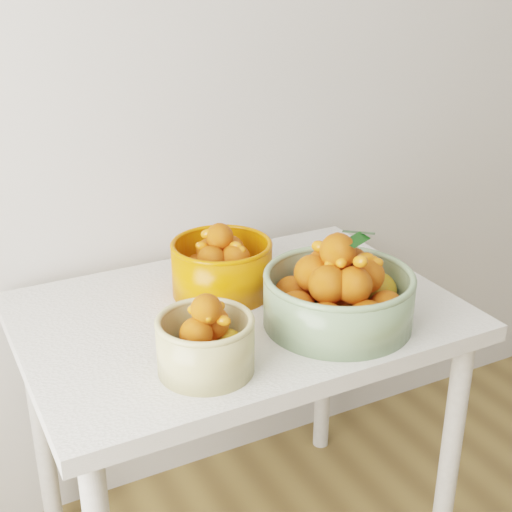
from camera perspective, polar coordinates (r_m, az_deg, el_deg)
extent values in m
cube|color=beige|center=(2.03, 3.66, 18.36)|extent=(4.00, 0.04, 2.70)
cube|color=silver|center=(1.68, -1.38, -4.86)|extent=(1.00, 0.70, 0.04)
cylinder|color=silver|center=(1.91, 15.23, -15.43)|extent=(0.05, 0.05, 0.71)
cylinder|color=silver|center=(2.01, -16.75, -13.35)|extent=(0.05, 0.05, 0.71)
cylinder|color=silver|center=(2.28, 5.49, -7.65)|extent=(0.05, 0.05, 0.71)
cylinder|color=tan|center=(1.42, -4.06, -7.18)|extent=(0.25, 0.25, 0.11)
torus|color=tan|center=(1.39, -4.12, -5.23)|extent=(0.25, 0.25, 0.01)
sphere|color=#D1660C|center=(1.45, -2.30, -7.07)|extent=(0.06, 0.06, 0.06)
sphere|color=#D1660C|center=(1.47, -4.80, -6.68)|extent=(0.06, 0.06, 0.06)
sphere|color=#F9580F|center=(1.41, -5.89, -8.00)|extent=(0.06, 0.06, 0.06)
sphere|color=#F9580F|center=(1.39, -3.15, -8.47)|extent=(0.07, 0.07, 0.07)
sphere|color=#F9580F|center=(1.43, -4.05, -7.56)|extent=(0.06, 0.06, 0.06)
sphere|color=#F9580F|center=(1.42, -3.50, -5.34)|extent=(0.07, 0.07, 0.07)
sphere|color=#F9580F|center=(1.38, -4.82, -6.23)|extent=(0.06, 0.06, 0.06)
sphere|color=#F9580F|center=(1.38, -3.98, -4.27)|extent=(0.06, 0.06, 0.06)
ellipsoid|color=orange|center=(1.37, -3.90, -4.87)|extent=(0.03, 0.04, 0.03)
ellipsoid|color=orange|center=(1.39, -4.90, -4.35)|extent=(0.04, 0.04, 0.03)
ellipsoid|color=orange|center=(1.39, -4.11, -4.98)|extent=(0.04, 0.04, 0.03)
ellipsoid|color=orange|center=(1.40, -3.75, -4.88)|extent=(0.04, 0.03, 0.03)
ellipsoid|color=orange|center=(1.38, -3.84, -4.79)|extent=(0.03, 0.04, 0.03)
ellipsoid|color=orange|center=(1.40, -4.23, -3.94)|extent=(0.03, 0.04, 0.03)
ellipsoid|color=orange|center=(1.41, -3.02, -4.05)|extent=(0.04, 0.03, 0.03)
ellipsoid|color=orange|center=(1.38, -2.63, -5.19)|extent=(0.04, 0.04, 0.03)
cylinder|color=gray|center=(1.60, 6.58, -3.51)|extent=(0.36, 0.36, 0.12)
torus|color=gray|center=(1.57, 6.68, -1.62)|extent=(0.36, 0.36, 0.02)
sphere|color=#D1660C|center=(1.66, 9.68, -2.80)|extent=(0.09, 0.09, 0.09)
sphere|color=#F9580F|center=(1.69, 7.30, -2.02)|extent=(0.08, 0.08, 0.08)
sphere|color=#F9580F|center=(1.68, 4.63, -2.12)|extent=(0.09, 0.09, 0.09)
sphere|color=#F9580F|center=(1.62, 2.90, -3.04)|extent=(0.08, 0.08, 0.08)
sphere|color=#F9580F|center=(1.55, 3.27, -4.46)|extent=(0.09, 0.09, 0.09)
sphere|color=#F9580F|center=(1.51, 5.60, -5.35)|extent=(0.09, 0.09, 0.09)
sphere|color=#F9580F|center=(1.52, 8.92, -5.18)|extent=(0.09, 0.09, 0.09)
sphere|color=#F9580F|center=(1.58, 10.37, -4.14)|extent=(0.08, 0.08, 0.08)
sphere|color=#F9580F|center=(1.60, 6.58, -3.60)|extent=(0.08, 0.08, 0.08)
sphere|color=#F9580F|center=(1.62, 7.60, -0.73)|extent=(0.08, 0.08, 0.08)
sphere|color=#F9580F|center=(1.61, 5.49, -0.71)|extent=(0.08, 0.08, 0.08)
sphere|color=#F9580F|center=(1.57, 4.54, -1.37)|extent=(0.08, 0.08, 0.08)
sphere|color=#F9580F|center=(1.52, 5.77, -2.28)|extent=(0.08, 0.08, 0.08)
sphere|color=#F9580F|center=(1.52, 7.81, -2.32)|extent=(0.08, 0.08, 0.08)
sphere|color=#F9580F|center=(1.57, 8.83, -1.53)|extent=(0.08, 0.08, 0.08)
sphere|color=#F9580F|center=(1.55, 6.57, 0.38)|extent=(0.08, 0.08, 0.08)
ellipsoid|color=orange|center=(1.50, 8.35, -0.44)|extent=(0.04, 0.05, 0.05)
ellipsoid|color=orange|center=(1.60, 6.57, 1.40)|extent=(0.05, 0.05, 0.03)
ellipsoid|color=orange|center=(1.57, 5.20, -0.47)|extent=(0.05, 0.05, 0.03)
ellipsoid|color=orange|center=(1.62, 5.96, 0.74)|extent=(0.04, 0.05, 0.04)
ellipsoid|color=orange|center=(1.57, 9.12, -0.41)|extent=(0.05, 0.04, 0.03)
ellipsoid|color=orange|center=(1.59, 5.06, 0.77)|extent=(0.04, 0.05, 0.04)
ellipsoid|color=orange|center=(1.53, 6.81, -0.43)|extent=(0.04, 0.05, 0.03)
ellipsoid|color=orange|center=(1.54, 6.07, -0.63)|extent=(0.05, 0.04, 0.03)
ellipsoid|color=orange|center=(1.55, 6.78, 0.08)|extent=(0.04, 0.05, 0.04)
ellipsoid|color=orange|center=(1.57, 8.75, -0.18)|extent=(0.05, 0.04, 0.03)
ellipsoid|color=orange|center=(1.57, 9.47, -0.63)|extent=(0.05, 0.05, 0.04)
cylinder|color=#CB5505|center=(1.73, -2.75, -0.99)|extent=(0.32, 0.32, 0.13)
torus|color=#CB5505|center=(1.70, -2.79, 0.94)|extent=(0.32, 0.32, 0.01)
sphere|color=#D1660C|center=(1.76, -0.54, -1.13)|extent=(0.06, 0.06, 0.06)
sphere|color=#D1660C|center=(1.80, -2.55, -0.57)|extent=(0.07, 0.07, 0.07)
sphere|color=#F9580F|center=(1.78, -4.62, -0.98)|extent=(0.07, 0.07, 0.07)
sphere|color=#F9580F|center=(1.71, -4.98, -1.98)|extent=(0.07, 0.07, 0.07)
sphere|color=#F9580F|center=(1.67, -3.00, -2.60)|extent=(0.07, 0.07, 0.07)
sphere|color=#F9580F|center=(1.70, -0.72, -2.10)|extent=(0.07, 0.07, 0.07)
sphere|color=#F9580F|center=(1.74, -2.74, -1.54)|extent=(0.07, 0.07, 0.07)
sphere|color=#F9580F|center=(1.75, -2.06, 0.53)|extent=(0.07, 0.07, 0.07)
sphere|color=#F9580F|center=(1.74, -3.78, 0.40)|extent=(0.06, 0.06, 0.06)
sphere|color=#F9580F|center=(1.69, -3.60, -0.36)|extent=(0.07, 0.07, 0.07)
sphere|color=#F9580F|center=(1.69, -1.66, -0.20)|extent=(0.07, 0.07, 0.07)
sphere|color=#F9580F|center=(1.70, -2.93, 1.55)|extent=(0.07, 0.07, 0.07)
ellipsoid|color=orange|center=(1.68, -1.30, 0.45)|extent=(0.04, 0.04, 0.03)
ellipsoid|color=orange|center=(1.70, -4.34, 0.77)|extent=(0.04, 0.03, 0.04)
ellipsoid|color=orange|center=(1.69, -1.63, 0.80)|extent=(0.04, 0.04, 0.03)
ellipsoid|color=orange|center=(1.68, -1.40, 0.27)|extent=(0.04, 0.04, 0.03)
ellipsoid|color=orange|center=(1.70, -2.83, 0.91)|extent=(0.04, 0.03, 0.03)
ellipsoid|color=orange|center=(1.70, -3.92, 1.79)|extent=(0.04, 0.04, 0.04)
ellipsoid|color=orange|center=(1.71, -2.73, 1.27)|extent=(0.04, 0.04, 0.03)
ellipsoid|color=orange|center=(1.72, -3.14, 1.93)|extent=(0.02, 0.04, 0.03)
ellipsoid|color=orange|center=(1.71, -2.39, 1.21)|extent=(0.04, 0.02, 0.03)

